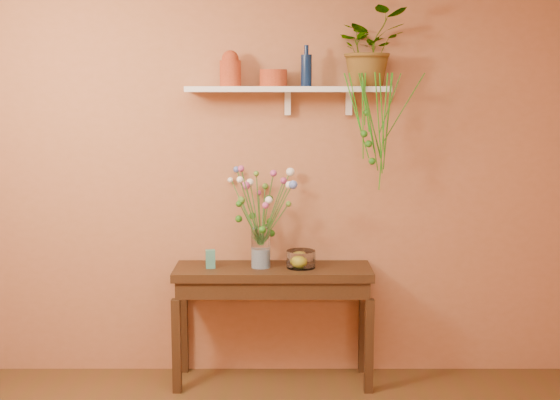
{
  "coord_description": "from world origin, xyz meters",
  "views": [
    {
      "loc": [
        0.0,
        -2.95,
        1.91
      ],
      "look_at": [
        0.0,
        1.55,
        1.25
      ],
      "focal_mm": 47.93,
      "sensor_mm": 36.0,
      "label": 1
    }
  ],
  "objects": [
    {
      "name": "bouquet",
      "position": [
        -0.11,
        1.79,
        1.23
      ],
      "size": [
        0.46,
        0.43,
        0.52
      ],
      "color": "#386B28",
      "rests_on": "glass_vase"
    },
    {
      "name": "room",
      "position": [
        0.0,
        0.0,
        1.35
      ],
      "size": [
        4.04,
        4.04,
        2.7
      ],
      "color": "#513119",
      "rests_on": "ground"
    },
    {
      "name": "wall_shelf",
      "position": [
        0.06,
        1.87,
        1.92
      ],
      "size": [
        1.3,
        0.24,
        0.19
      ],
      "color": "white",
      "rests_on": "room"
    },
    {
      "name": "blue_bottle",
      "position": [
        0.17,
        1.85,
        2.04
      ],
      "size": [
        0.09,
        0.09,
        0.26
      ],
      "color": "#0A1A3C",
      "rests_on": "wall_shelf"
    },
    {
      "name": "plant_fronds",
      "position": [
        0.57,
        1.72,
        1.69
      ],
      "size": [
        0.5,
        0.33,
        0.74
      ],
      "color": "#256416",
      "rests_on": "wall_shelf"
    },
    {
      "name": "sideboard",
      "position": [
        -0.05,
        1.77,
        0.66
      ],
      "size": [
        1.28,
        0.41,
        0.78
      ],
      "color": "#3C2413",
      "rests_on": "ground"
    },
    {
      "name": "glass_bowl",
      "position": [
        0.14,
        1.77,
        0.83
      ],
      "size": [
        0.19,
        0.19,
        0.11
      ],
      "color": "white",
      "rests_on": "sideboard"
    },
    {
      "name": "terracotta_jug",
      "position": [
        -0.32,
        1.86,
        2.05
      ],
      "size": [
        0.17,
        0.17,
        0.23
      ],
      "color": "#AB3D1F",
      "rests_on": "wall_shelf"
    },
    {
      "name": "lemon",
      "position": [
        0.13,
        1.76,
        0.82
      ],
      "size": [
        0.08,
        0.08,
        0.08
      ],
      "primitive_type": "sphere",
      "color": "#FEFB3A",
      "rests_on": "glass_bowl"
    },
    {
      "name": "carton",
      "position": [
        -0.45,
        1.75,
        0.84
      ],
      "size": [
        0.07,
        0.05,
        0.12
      ],
      "primitive_type": "cube",
      "rotation": [
        0.0,
        0.0,
        0.16
      ],
      "color": "teal",
      "rests_on": "sideboard"
    },
    {
      "name": "glass_vase",
      "position": [
        -0.12,
        1.78,
        0.89
      ],
      "size": [
        0.12,
        0.12,
        0.26
      ],
      "color": "white",
      "rests_on": "sideboard"
    },
    {
      "name": "terracotta_pot",
      "position": [
        -0.04,
        1.88,
        1.99
      ],
      "size": [
        0.22,
        0.22,
        0.11
      ],
      "primitive_type": "cylinder",
      "rotation": [
        0.0,
        0.0,
        0.32
      ],
      "color": "#AB3D1F",
      "rests_on": "wall_shelf"
    },
    {
      "name": "spider_plant",
      "position": [
        0.57,
        1.87,
        2.18
      ],
      "size": [
        0.55,
        0.51,
        0.49
      ],
      "primitive_type": "imported",
      "rotation": [
        0.0,
        0.0,
        0.36
      ],
      "color": "#256416",
      "rests_on": "wall_shelf"
    }
  ]
}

